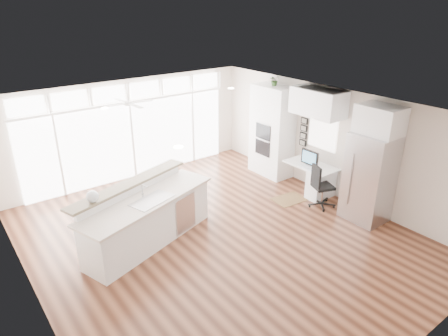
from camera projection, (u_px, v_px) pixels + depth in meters
floor at (218, 238)px, 8.36m from camera, size 7.00×8.00×0.02m
ceiling at (218, 112)px, 7.30m from camera, size 7.00×8.00×0.02m
wall_back at (130, 130)px, 10.76m from camera, size 7.00×0.04×2.70m
wall_front at (411, 286)px, 4.90m from camera, size 7.00×0.04×2.70m
wall_left at (27, 238)px, 5.88m from camera, size 0.04×8.00×2.70m
wall_right at (333, 143)px, 9.78m from camera, size 0.04×8.00×2.70m
glass_wall at (132, 141)px, 10.83m from camera, size 5.80×0.06×2.08m
transom_row at (127, 92)px, 10.31m from camera, size 5.90×0.06×0.40m
desk_window at (323, 132)px, 9.89m from camera, size 0.04×0.85×0.85m
ceiling_fan at (128, 99)px, 9.16m from camera, size 1.16×1.16×0.32m
recessed_lights at (211, 110)px, 7.45m from camera, size 3.40×3.00×0.02m
oven_cabinet at (272, 131)px, 10.95m from camera, size 0.64×1.20×2.50m
desk_nook at (310, 178)px, 10.17m from camera, size 0.72×1.30×0.76m
upper_cabinets at (318, 102)px, 9.42m from camera, size 0.64×1.30×0.64m
refrigerator at (369, 178)px, 8.71m from camera, size 0.76×0.90×2.00m
fridge_cabinet at (380, 120)px, 8.23m from camera, size 0.64×0.90×0.60m
framed_photos at (304, 132)px, 10.41m from camera, size 0.06×0.22×0.80m
kitchen_island at (149, 216)px, 7.98m from camera, size 3.24×2.02×1.20m
rug at (289, 199)px, 9.92m from camera, size 0.84×0.64×0.01m
office_chair at (323, 186)px, 9.41m from camera, size 0.70×0.68×1.06m
fishbowl at (92, 197)px, 7.19m from camera, size 0.29×0.29×0.22m
monitor at (310, 158)px, 9.89m from camera, size 0.09×0.51×0.43m
keyboard at (304, 167)px, 9.88m from camera, size 0.16×0.30×0.01m
potted_plant at (274, 81)px, 10.42m from camera, size 0.29×0.32×0.23m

